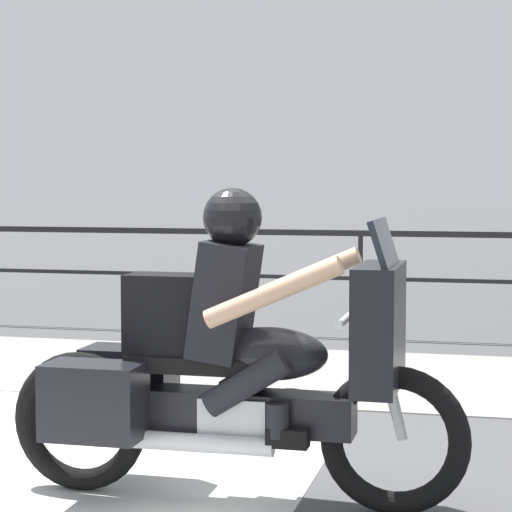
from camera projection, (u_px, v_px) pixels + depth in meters
The scene contains 4 objects.
ground_plane at pixel (209, 507), 4.89m from camera, with size 120.00×120.00×0.00m, color #4C4C4F.
sidewalk_band at pixel (325, 375), 8.19m from camera, with size 44.00×2.40×0.01m, color #99968E.
fence_railing at pixel (360, 253), 10.16m from camera, with size 36.00×0.05×1.09m.
motorcycle at pixel (229, 365), 4.92m from camera, with size 2.34×0.76×1.56m.
Camera 1 is at (1.35, -4.60, 1.60)m, focal length 70.00 mm.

